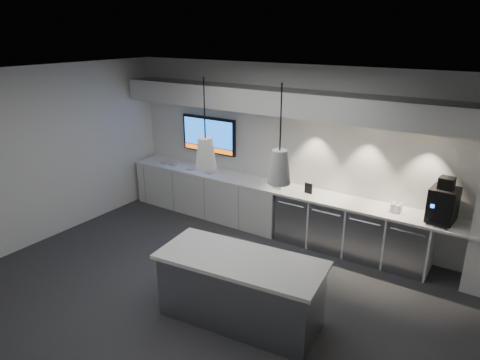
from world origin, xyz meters
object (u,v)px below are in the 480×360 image
Objects in this scene: bin at (187,272)px; coffee_machine at (443,203)px; island at (240,289)px; wall_tv at (209,135)px.

bin is 0.64× the size of coffee_machine.
wall_tv is at bearing 126.63° from island.
wall_tv is 4.43m from coffee_machine.
coffee_machine is at bearing 37.77° from bin.
island is 3.25× the size of coffee_machine.
bin is (-1.07, 0.23, -0.23)m from island.
wall_tv is 3.90m from island.
island is at bearing -121.82° from coffee_machine.
coffee_machine is (4.41, -0.25, -0.39)m from wall_tv.
wall_tv is 2.94× the size of bin.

